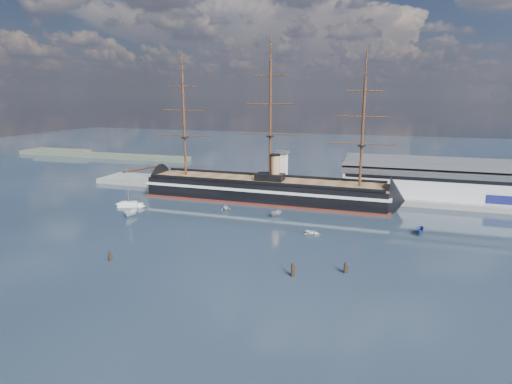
% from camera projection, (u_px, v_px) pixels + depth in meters
% --- Properties ---
extents(ground, '(600.00, 600.00, 0.00)m').
position_uv_depth(ground, '(246.00, 215.00, 139.67)').
color(ground, '#19232D').
rests_on(ground, ground).
extents(quay, '(180.00, 18.00, 2.00)m').
position_uv_depth(quay, '(300.00, 193.00, 169.98)').
color(quay, slate).
rests_on(quay, ground).
extents(warehouse, '(63.00, 21.00, 11.60)m').
position_uv_depth(warehouse, '(431.00, 179.00, 157.34)').
color(warehouse, '#B7BABC').
rests_on(warehouse, ground).
extents(quay_tower, '(5.00, 5.00, 15.00)m').
position_uv_depth(quay_tower, '(282.00, 169.00, 167.15)').
color(quay_tower, silver).
rests_on(quay_tower, ground).
extents(shoreline, '(120.00, 10.00, 4.00)m').
position_uv_depth(shoreline, '(89.00, 154.00, 269.62)').
color(shoreline, '#3F4C38').
rests_on(shoreline, ground).
extents(warship, '(112.95, 17.09, 53.94)m').
position_uv_depth(warship, '(260.00, 190.00, 157.81)').
color(warship, black).
rests_on(warship, ground).
extents(sailboat, '(8.74, 5.32, 13.46)m').
position_uv_depth(sailboat, '(130.00, 204.00, 149.16)').
color(sailboat, silver).
rests_on(sailboat, ground).
extents(motorboat_a, '(6.86, 2.93, 2.68)m').
position_uv_depth(motorboat_a, '(131.00, 216.00, 137.71)').
color(motorboat_a, silver).
rests_on(motorboat_a, ground).
extents(motorboat_c, '(5.89, 4.55, 2.24)m').
position_uv_depth(motorboat_c, '(276.00, 216.00, 137.79)').
color(motorboat_c, gray).
rests_on(motorboat_c, ground).
extents(motorboat_d, '(6.30, 5.80, 2.20)m').
position_uv_depth(motorboat_d, '(226.00, 210.00, 145.22)').
color(motorboat_d, silver).
rests_on(motorboat_d, ground).
extents(motorboat_e, '(2.32, 3.41, 1.48)m').
position_uv_depth(motorboat_e, '(313.00, 235.00, 119.63)').
color(motorboat_e, white).
rests_on(motorboat_e, ground).
extents(motorboat_f, '(6.27, 3.06, 2.40)m').
position_uv_depth(motorboat_f, '(420.00, 234.00, 119.82)').
color(motorboat_f, navy).
rests_on(motorboat_f, ground).
extents(piling_near_left, '(0.64, 0.64, 3.16)m').
position_uv_depth(piling_near_left, '(110.00, 261.00, 100.60)').
color(piling_near_left, black).
rests_on(piling_near_left, ground).
extents(piling_near_right, '(0.64, 0.64, 3.66)m').
position_uv_depth(piling_near_right, '(292.00, 276.00, 92.28)').
color(piling_near_right, black).
rests_on(piling_near_right, ground).
extents(piling_far_right, '(0.64, 0.64, 3.15)m').
position_uv_depth(piling_far_right, '(345.00, 273.00, 93.90)').
color(piling_far_right, black).
rests_on(piling_far_right, ground).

